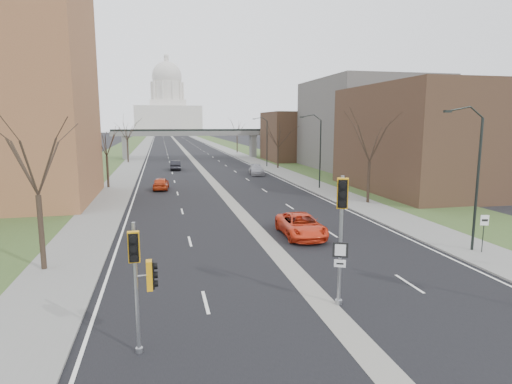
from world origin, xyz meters
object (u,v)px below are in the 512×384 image
object	(u,v)px
speed_limit_sign	(484,227)
car_right_mid	(257,170)
car_left_near	(161,183)
signal_pole_median	(342,218)
car_left_far	(176,165)
signal_pole_left	(141,270)
car_right_near	(301,225)

from	to	relation	value
speed_limit_sign	car_right_mid	size ratio (longest dim) A/B	0.45
car_left_near	car_right_mid	world-z (taller)	car_left_near
signal_pole_median	car_left_far	bearing A→B (deg)	117.21
speed_limit_sign	car_right_mid	distance (m)	42.04
signal_pole_left	car_left_far	xyz separation A→B (m)	(3.22, 58.75, -2.23)
signal_pole_left	car_left_near	xyz separation A→B (m)	(0.71, 37.26, -2.28)
car_right_near	car_right_mid	bearing A→B (deg)	84.00
car_left_far	car_right_mid	size ratio (longest dim) A/B	0.94
signal_pole_left	car_left_far	distance (m)	58.88
speed_limit_sign	car_right_mid	xyz separation A→B (m)	(-4.53, 41.79, -0.96)
signal_pole_left	speed_limit_sign	xyz separation A→B (m)	(19.50, 7.23, -1.32)
signal_pole_median	car_right_near	xyz separation A→B (m)	(2.14, 11.48, -3.16)
signal_pole_median	speed_limit_sign	distance (m)	12.79
car_right_mid	car_left_near	bearing A→B (deg)	-134.93
signal_pole_median	car_right_near	bearing A→B (deg)	101.79
car_left_near	car_right_near	size ratio (longest dim) A/B	0.77
car_left_far	car_right_mid	bearing A→B (deg)	143.48
speed_limit_sign	signal_pole_median	bearing A→B (deg)	-141.39
signal_pole_median	car_right_mid	distance (m)	47.58
speed_limit_sign	car_left_near	bearing A→B (deg)	136.41
speed_limit_sign	car_right_mid	bearing A→B (deg)	110.55
car_left_near	car_right_near	world-z (taller)	car_right_near
signal_pole_left	car_right_mid	bearing A→B (deg)	71.62
car_right_near	car_left_near	bearing A→B (deg)	113.45
signal_pole_median	car_left_far	world-z (taller)	signal_pole_median
signal_pole_median	speed_limit_sign	bearing A→B (deg)	46.62
speed_limit_sign	car_left_near	distance (m)	35.44
signal_pole_median	speed_limit_sign	world-z (taller)	signal_pole_median
car_left_far	car_right_near	distance (m)	45.74
signal_pole_median	car_right_near	distance (m)	12.10
car_right_mid	signal_pole_left	bearing A→B (deg)	-101.41
signal_pole_median	speed_limit_sign	xyz separation A→B (m)	(11.48, 5.17, -2.25)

